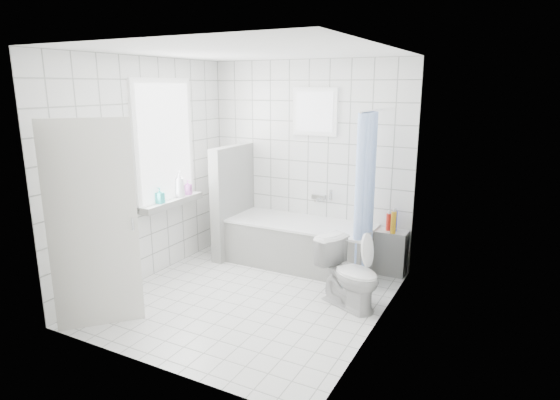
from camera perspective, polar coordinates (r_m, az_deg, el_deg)
The scene contains 19 objects.
ground at distance 5.29m, azimuth -3.61°, elevation -11.70°, with size 3.00×3.00×0.00m, color white.
ceiling at distance 4.79m, azimuth -4.10°, elevation 17.64°, with size 3.00×3.00×0.00m, color white.
wall_back at distance 6.19m, azimuth 3.43°, elevation 4.70°, with size 2.80×0.02×2.60m, color white.
wall_front at distance 3.72m, azimuth -15.95°, elevation -1.98°, with size 2.80×0.02×2.60m, color white.
wall_left at distance 5.72m, azimuth -15.92°, elevation 3.45°, with size 0.02×3.00×2.60m, color white.
wall_right at distance 4.33m, azimuth 12.19°, elevation 0.45°, with size 0.02×3.00×2.60m, color white.
window_left at distance 5.87m, azimuth -13.78°, elevation 6.79°, with size 0.01×0.90×1.40m, color white.
window_back at distance 6.04m, azimuth 4.22°, elevation 10.67°, with size 0.50×0.01×0.50m, color white.
window_sill at distance 5.97m, azimuth -13.05°, elevation -0.28°, with size 0.18×1.02×0.08m, color white.
door at distance 4.70m, azimuth -21.82°, elevation -2.99°, with size 0.04×0.80×2.00m, color silver.
bathtub at distance 6.07m, azimuth 2.51°, elevation -5.31°, with size 1.86×0.77×0.58m.
partition_wall at distance 6.37m, azimuth -5.79°, elevation -0.14°, with size 0.15×0.85×1.50m, color white.
tiled_ledge at distance 5.96m, azimuth 13.25°, elevation -6.21°, with size 0.40×0.24×0.55m, color white.
toilet at distance 5.00m, azimuth 8.48°, elevation -8.88°, with size 0.40×0.71×0.72m, color white.
curtain_rod at distance 5.41m, azimuth 11.12°, elevation 10.62°, with size 0.02×0.02×0.80m, color silver.
shower_curtain at distance 5.41m, azimuth 10.29°, elevation 1.01°, with size 0.14×0.48×1.78m, color #568DFF, non-canonical shape.
tub_faucet at distance 6.17m, azimuth 4.73°, elevation 0.39°, with size 0.18×0.06×0.06m, color silver.
sill_bottles at distance 6.01m, azimuth -12.36°, elevation 1.64°, with size 0.17×0.63×0.33m.
ledge_bottles at distance 5.81m, azimuth 13.54°, elevation -2.61°, with size 0.14×0.16×0.27m.
Camera 1 is at (2.50, -4.07, 2.28)m, focal length 30.00 mm.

